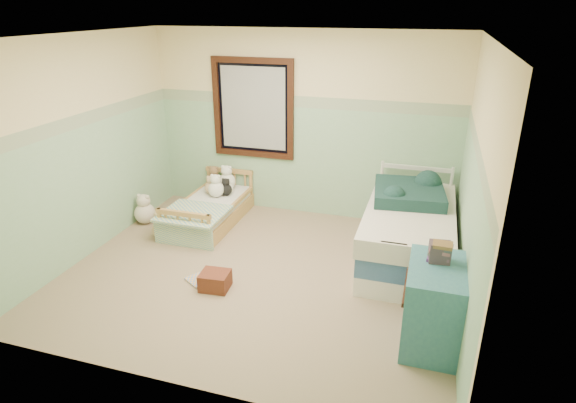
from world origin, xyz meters
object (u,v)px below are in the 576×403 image
(toddler_bed_frame, at_px, (210,216))
(dresser, at_px, (433,306))
(red_pillow, at_px, (215,281))
(floor_book, at_px, (198,280))
(plush_floor_cream, at_px, (145,213))
(plush_floor_tan, at_px, (161,230))
(twin_bed_frame, at_px, (406,252))

(toddler_bed_frame, bearing_deg, dresser, -30.39)
(red_pillow, bearing_deg, floor_book, 164.15)
(plush_floor_cream, relative_size, dresser, 0.37)
(plush_floor_tan, height_order, twin_bed_frame, plush_floor_tan)
(plush_floor_tan, bearing_deg, toddler_bed_frame, 58.30)
(dresser, bearing_deg, plush_floor_tan, 161.58)
(dresser, relative_size, floor_book, 2.93)
(plush_floor_cream, xyz_separation_m, plush_floor_tan, (0.45, -0.34, -0.02))
(red_pillow, xyz_separation_m, floor_book, (-0.24, 0.07, -0.08))
(plush_floor_tan, relative_size, twin_bed_frame, 0.13)
(plush_floor_cream, xyz_separation_m, twin_bed_frame, (3.48, -0.02, -0.03))
(plush_floor_tan, xyz_separation_m, dresser, (3.33, -1.11, 0.26))
(floor_book, bearing_deg, toddler_bed_frame, 143.05)
(twin_bed_frame, bearing_deg, plush_floor_cream, 179.68)
(toddler_bed_frame, bearing_deg, plush_floor_tan, -121.70)
(toddler_bed_frame, distance_m, plush_floor_tan, 0.73)
(red_pillow, distance_m, floor_book, 0.26)
(plush_floor_tan, bearing_deg, twin_bed_frame, 6.09)
(toddler_bed_frame, height_order, plush_floor_tan, plush_floor_tan)
(plush_floor_tan, relative_size, dresser, 0.32)
(plush_floor_tan, distance_m, twin_bed_frame, 3.05)
(twin_bed_frame, bearing_deg, dresser, -78.00)
(plush_floor_cream, height_order, plush_floor_tan, plush_floor_cream)
(red_pillow, bearing_deg, dresser, -6.15)
(plush_floor_cream, xyz_separation_m, red_pillow, (1.61, -1.22, -0.05))
(twin_bed_frame, bearing_deg, toddler_bed_frame, 173.59)
(twin_bed_frame, relative_size, floor_book, 7.22)
(floor_book, bearing_deg, dresser, 25.45)
(red_pillow, height_order, floor_book, red_pillow)
(dresser, bearing_deg, red_pillow, 173.85)
(plush_floor_cream, relative_size, plush_floor_tan, 1.19)
(red_pillow, bearing_deg, plush_floor_tan, 142.85)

